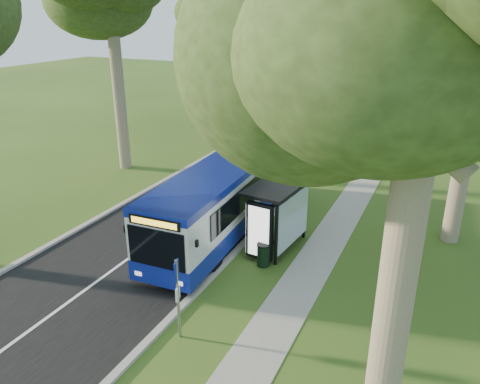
# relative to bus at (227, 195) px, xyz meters

# --- Properties ---
(ground) EXTENTS (120.00, 120.00, 0.00)m
(ground) POSITION_rel_bus_xyz_m (1.29, -3.14, -1.53)
(ground) COLOR #2E4B17
(ground) RESTS_ON ground
(road) EXTENTS (7.00, 100.00, 0.02)m
(road) POSITION_rel_bus_xyz_m (-2.21, 6.86, -1.52)
(road) COLOR black
(road) RESTS_ON ground
(kerb_east) EXTENTS (0.25, 100.00, 0.12)m
(kerb_east) POSITION_rel_bus_xyz_m (1.29, 6.86, -1.47)
(kerb_east) COLOR #9E9B93
(kerb_east) RESTS_ON ground
(kerb_west) EXTENTS (0.25, 100.00, 0.12)m
(kerb_west) POSITION_rel_bus_xyz_m (-5.71, 6.86, -1.47)
(kerb_west) COLOR #9E9B93
(kerb_west) RESTS_ON ground
(centre_line) EXTENTS (0.12, 100.00, 0.00)m
(centre_line) POSITION_rel_bus_xyz_m (-2.21, 6.86, -1.50)
(centre_line) COLOR white
(centre_line) RESTS_ON road
(footpath) EXTENTS (1.50, 100.00, 0.02)m
(footpath) POSITION_rel_bus_xyz_m (4.29, 6.86, -1.52)
(footpath) COLOR gray
(footpath) RESTS_ON ground
(bus) EXTENTS (2.79, 11.21, 2.95)m
(bus) POSITION_rel_bus_xyz_m (0.00, 0.00, 0.00)
(bus) COLOR white
(bus) RESTS_ON ground
(bus_stop_sign) EXTENTS (0.14, 0.35, 2.55)m
(bus_stop_sign) POSITION_rel_bus_xyz_m (1.97, -7.05, 0.06)
(bus_stop_sign) COLOR gray
(bus_stop_sign) RESTS_ON ground
(bus_shelter) EXTENTS (1.98, 3.25, 2.66)m
(bus_shelter) POSITION_rel_bus_xyz_m (2.66, -1.11, 0.35)
(bus_shelter) COLOR black
(bus_shelter) RESTS_ON ground
(litter_bin) EXTENTS (0.51, 0.51, 0.88)m
(litter_bin) POSITION_rel_bus_xyz_m (2.62, -2.28, -1.08)
(litter_bin) COLOR black
(litter_bin) RESTS_ON ground
(car_white) EXTENTS (2.65, 4.99, 1.62)m
(car_white) POSITION_rel_bus_xyz_m (-7.72, 26.60, -0.72)
(car_white) COLOR white
(car_white) RESTS_ON ground
(car_silver) EXTENTS (2.99, 5.44, 1.70)m
(car_silver) POSITION_rel_bus_xyz_m (-7.64, 22.97, -0.68)
(car_silver) COLOR #A5A8AC
(car_silver) RESTS_ON ground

